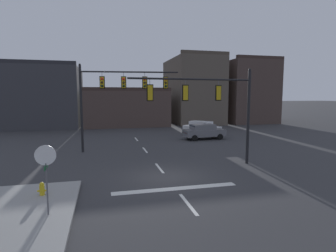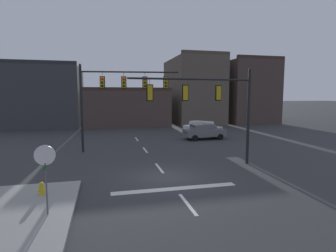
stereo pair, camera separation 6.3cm
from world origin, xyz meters
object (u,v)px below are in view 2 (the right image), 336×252
Objects in this scene: stop_sign at (45,163)px; car_lot_middle at (204,131)px; fire_hydrant at (42,191)px; signal_mast_far_side at (115,90)px; car_lot_nearside at (202,128)px; signal_mast_near_side at (211,100)px.

stop_sign reaches higher than car_lot_middle.
car_lot_middle reaches higher than fire_hydrant.
signal_mast_far_side is 10.65× the size of fire_hydrant.
car_lot_nearside is at bearing 55.10° from stop_sign.
car_lot_middle is at bearing 70.99° from signal_mast_near_side.
signal_mast_near_side is 1.03× the size of signal_mast_far_side.
fire_hydrant is (-0.66, 2.25, -1.82)m from stop_sign.
signal_mast_near_side is 1.80× the size of car_lot_nearside.
car_lot_nearside and car_lot_middle have the same top height.
signal_mast_far_side is 11.24m from car_lot_middle.
signal_mast_far_side is at bearing -155.70° from car_lot_middle.
fire_hydrant is (-3.81, -9.79, -4.77)m from signal_mast_far_side.
fire_hydrant is at bearing -129.56° from car_lot_nearside.
signal_mast_near_side is at bearing -46.93° from signal_mast_far_side.
stop_sign is at bearing -73.69° from fire_hydrant.
car_lot_nearside is 3.37m from car_lot_middle.
signal_mast_far_side is (-5.85, 6.26, 0.72)m from signal_mast_near_side.
stop_sign is (-3.16, -12.03, -2.95)m from signal_mast_far_side.
car_lot_nearside is (10.47, 7.50, -4.24)m from signal_mast_far_side.
signal_mast_far_side is 13.56m from car_lot_nearside.
signal_mast_near_side is at bearing 32.65° from stop_sign.
car_lot_nearside is 1.01× the size of car_lot_middle.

